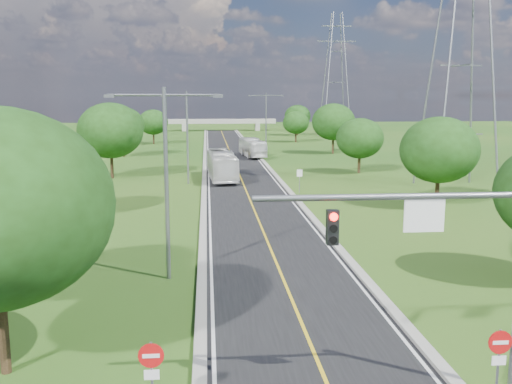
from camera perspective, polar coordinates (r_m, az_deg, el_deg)
ground at (r=77.97m, az=-2.03°, el=2.57°), size 260.00×260.00×0.00m
road at (r=83.92m, az=-2.24°, el=3.09°), size 8.00×150.00×0.06m
curb_left at (r=83.82m, az=-5.14°, el=3.11°), size 0.50×150.00×0.22m
curb_right at (r=84.21m, az=0.66°, el=3.18°), size 0.50×150.00×0.22m
signal_mast at (r=18.55m, az=19.44°, el=-5.50°), size 8.54×0.33×7.20m
do_not_enter_left at (r=17.67m, az=-10.41°, el=-16.74°), size 0.76×0.11×2.50m
do_not_enter_right at (r=19.71m, az=23.16°, el=-14.51°), size 0.76×0.11×2.50m
speed_limit_sign at (r=56.58m, az=4.37°, el=1.50°), size 0.55×0.09×2.40m
overpass at (r=157.50m, az=-3.53°, el=7.01°), size 30.00×3.00×3.20m
streetlight_near_left at (r=29.58m, az=-8.99°, el=2.46°), size 5.90×0.25×10.00m
streetlight_mid_left at (r=62.43m, az=-6.89°, el=6.23°), size 5.90×0.25×10.00m
streetlight_far_right at (r=95.86m, az=1.01°, el=7.46°), size 5.90×0.25×10.00m
power_tower_near at (r=63.02m, az=19.89°, el=13.11°), size 9.00×6.40×28.00m
power_tower_far at (r=135.69m, az=7.97°, el=11.41°), size 9.00×6.40×28.00m
tree_lb at (r=47.14m, az=-19.81°, el=3.06°), size 6.30×6.30×7.33m
tree_lc at (r=68.31m, az=-14.35°, el=5.98°), size 7.56×7.56×8.79m
tree_ld at (r=92.34m, az=-13.16°, el=6.51°), size 6.72×6.72×7.82m
tree_le at (r=115.89m, az=-10.24°, el=6.89°), size 5.88×5.88×6.84m
tree_rb at (r=51.50m, az=17.86°, el=4.02°), size 6.72×6.72×7.82m
tree_rc at (r=72.00m, az=10.35°, el=5.30°), size 5.88×5.88×6.84m
tree_rd at (r=95.69m, az=7.75°, el=6.96°), size 7.14×7.14×8.30m
tree_re at (r=118.85m, az=4.01°, el=6.93°), size 5.46×5.46×6.35m
tree_rf at (r=139.11m, az=4.17°, el=7.58°), size 6.30×6.30×7.33m
bus_outbound at (r=89.54m, az=-0.36°, el=4.46°), size 3.73×10.58×2.88m
bus_inbound at (r=65.48m, az=-3.42°, el=2.69°), size 3.37×11.80×3.25m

